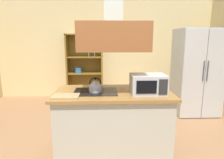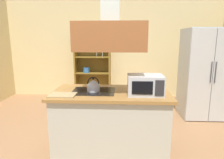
{
  "view_description": "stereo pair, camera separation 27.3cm",
  "coord_description": "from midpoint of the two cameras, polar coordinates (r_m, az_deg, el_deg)",
  "views": [
    {
      "loc": [
        -0.02,
        -2.61,
        1.62
      ],
      "look_at": [
        0.1,
        0.4,
        1.0
      ],
      "focal_mm": 31.5,
      "sensor_mm": 36.0,
      "label": 1
    },
    {
      "loc": [
        0.26,
        -2.61,
        1.62
      ],
      "look_at": [
        0.1,
        0.4,
        1.0
      ],
      "focal_mm": 31.5,
      "sensor_mm": 36.0,
      "label": 2
    }
  ],
  "objects": [
    {
      "name": "kitchen_island",
      "position": [
        2.9,
        -2.49,
        -12.07
      ],
      "size": [
        1.63,
        0.86,
        0.9
      ],
      "color": "#B4B3A1",
      "rests_on": "ground"
    },
    {
      "name": "wall_back",
      "position": [
        5.61,
        -3.5,
        8.85
      ],
      "size": [
        6.0,
        0.12,
        2.7
      ],
      "primitive_type": "cube",
      "color": "beige",
      "rests_on": "ground"
    },
    {
      "name": "cutting_board",
      "position": [
        2.6,
        -16.28,
        -4.69
      ],
      "size": [
        0.34,
        0.25,
        0.02
      ],
      "primitive_type": "cube",
      "rotation": [
        0.0,
        0.0,
        -0.02
      ],
      "color": "tan",
      "rests_on": "kitchen_island"
    },
    {
      "name": "refrigerator",
      "position": [
        4.58,
        21.73,
        1.98
      ],
      "size": [
        0.9,
        0.77,
        1.84
      ],
      "color": "#ADB8C3",
      "rests_on": "ground"
    },
    {
      "name": "kettle",
      "position": [
        2.74,
        -7.69,
        -1.82
      ],
      "size": [
        0.18,
        0.18,
        0.2
      ],
      "color": "silver",
      "rests_on": "kitchen_island"
    },
    {
      "name": "range_hood",
      "position": [
        2.66,
        -2.74,
        14.62
      ],
      "size": [
        0.9,
        0.7,
        1.23
      ],
      "color": "brown"
    },
    {
      "name": "ground_plane",
      "position": [
        3.07,
        -4.42,
        -20.24
      ],
      "size": [
        7.8,
        7.8,
        0.0
      ],
      "primitive_type": "plane",
      "color": "#956B47"
    },
    {
      "name": "microwave",
      "position": [
        2.64,
        7.5,
        -1.36
      ],
      "size": [
        0.46,
        0.35,
        0.26
      ],
      "color": "#B7BABF",
      "rests_on": "kitchen_island"
    },
    {
      "name": "dish_cabinet",
      "position": [
        5.49,
        -9.27,
        2.68
      ],
      "size": [
        0.98,
        0.4,
        1.76
      ],
      "color": "brown",
      "rests_on": "ground"
    }
  ]
}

